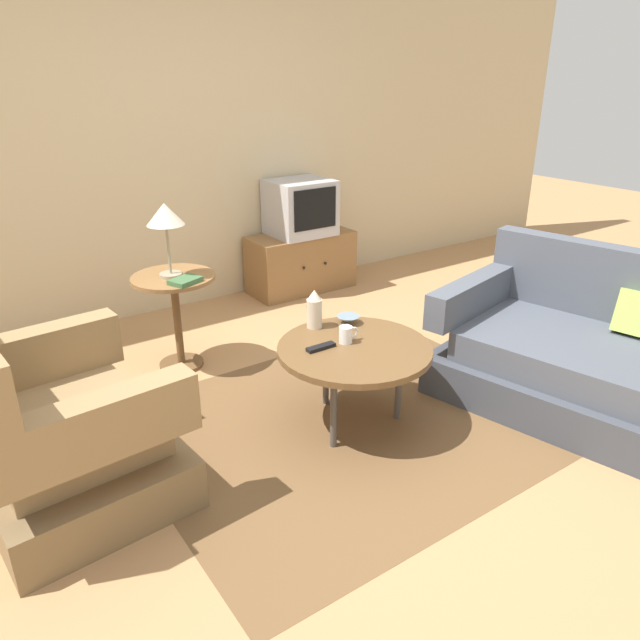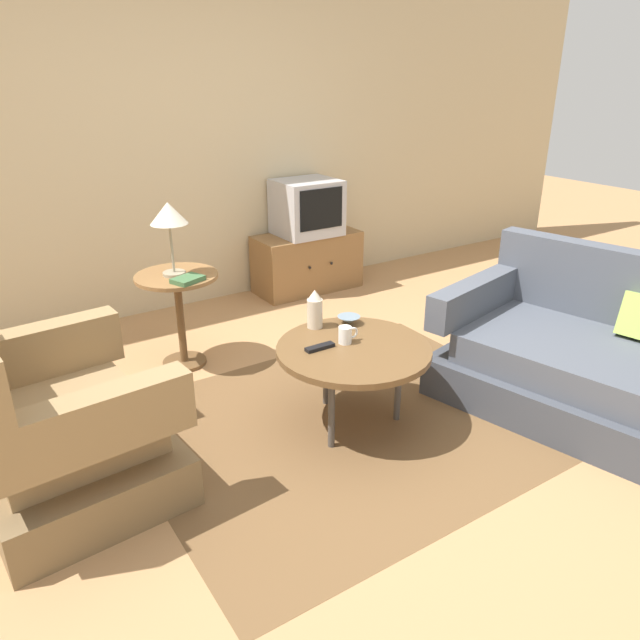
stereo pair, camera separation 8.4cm
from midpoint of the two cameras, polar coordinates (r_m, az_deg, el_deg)
The scene contains 15 objects.
ground_plane at distance 3.36m, azimuth 3.59°, elevation -10.30°, with size 16.00×16.00×0.00m, color #AD7F51.
back_wall at distance 4.93m, azimuth -13.30°, elevation 16.63°, with size 9.00×0.12×2.70m, color #CCB78E.
area_rug at distance 3.42m, azimuth 3.78°, elevation -9.71°, with size 2.29×1.87×0.00m, color brown.
armchair at distance 2.97m, azimuth -23.08°, elevation -9.81°, with size 0.89×1.03×0.94m.
couch at distance 3.78m, azimuth 25.40°, elevation -3.82°, with size 1.32×1.80×0.87m.
coffee_table at distance 3.20m, azimuth 3.98°, elevation -3.10°, with size 0.83×0.83×0.47m.
side_table at distance 3.95m, azimuth -12.74°, elevation 1.85°, with size 0.53×0.53×0.63m.
tv_stand at distance 5.32m, azimuth -0.78°, elevation 5.56°, with size 0.93×0.44×0.51m.
television at distance 5.19m, azimuth -0.80°, elevation 10.69°, with size 0.51×0.46×0.46m.
table_lamp at distance 3.79m, azimuth -13.61°, elevation 9.54°, with size 0.23×0.23×0.46m.
vase at distance 3.38m, azimuth 0.21°, elevation 1.02°, with size 0.09×0.09×0.23m.
mug at distance 3.21m, azimuth 3.22°, elevation -1.42°, with size 0.12×0.07×0.09m.
bowl at distance 3.46m, azimuth 3.46°, elevation -0.00°, with size 0.13×0.13×0.05m.
tv_remote_dark at distance 3.15m, azimuth 0.75°, elevation -2.61°, with size 0.17×0.05×0.02m.
book at distance 3.74m, azimuth -11.87°, elevation 3.80°, with size 0.22×0.19×0.03m.
Camera 2 is at (-1.68, -2.26, 1.84)m, focal length 33.55 mm.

